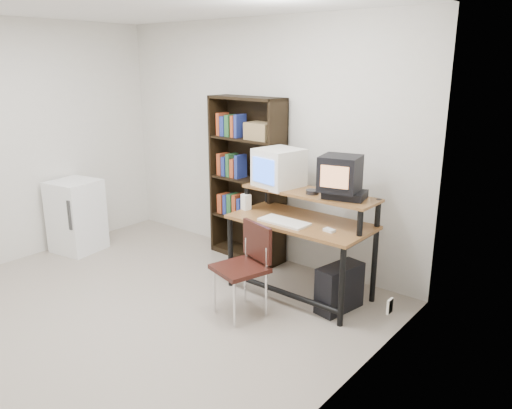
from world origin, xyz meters
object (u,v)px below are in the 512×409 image
Objects in this scene: computer_desk at (302,223)px; school_chair at (246,260)px; bookshelf at (248,177)px; crt_monitor at (279,168)px; pc_tower at (340,288)px; mini_fridge at (76,216)px; crt_tv at (340,173)px.

school_chair is (-0.15, -0.63, -0.20)m from computer_desk.
bookshelf reaches higher than computer_desk.
crt_monitor is at bearing 121.93° from school_chair.
crt_monitor is 1.03× the size of pc_tower.
mini_fridge is (-1.68, -1.13, -0.50)m from bookshelf.
bookshelf is (-1.47, 0.50, 0.71)m from pc_tower.
crt_tv reaches higher than school_chair.
mini_fridge is at bearing -177.96° from crt_tv.
computer_desk is at bearing -6.99° from crt_monitor.
bookshelf is at bearing 165.31° from crt_monitor.
computer_desk is 0.60m from crt_monitor.
mini_fridge is at bearing -164.69° from computer_desk.
computer_desk is 2.96× the size of pc_tower.
crt_monitor is 0.69m from crt_tv.
computer_desk reaches higher than pc_tower.
bookshelf is at bearing 157.75° from computer_desk.
pc_tower is 0.56× the size of school_chair.
bookshelf reaches higher than school_chair.
mini_fridge is (-2.68, -0.70, -0.28)m from computer_desk.
pc_tower is at bearing -2.18° from crt_monitor.
crt_monitor is 1.27m from pc_tower.
mini_fridge is at bearing -143.32° from bookshelf.
crt_tv is at bearing -11.44° from bookshelf.
school_chair is at bearing -7.52° from mini_fridge.
pc_tower is at bearing -15.92° from bookshelf.
crt_monitor is 2.56m from mini_fridge.
mini_fridge reaches higher than school_chair.
computer_desk is 1.11m from bookshelf.
computer_desk is 2.78m from mini_fridge.
crt_monitor is (-0.36, 0.12, 0.46)m from computer_desk.
crt_tv reaches higher than mini_fridge.
computer_desk is 0.68m from pc_tower.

